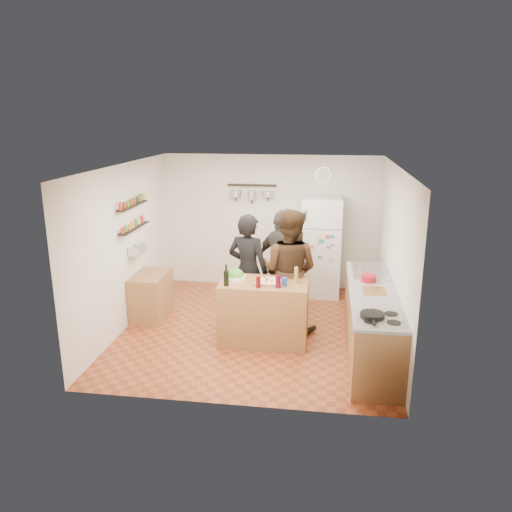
% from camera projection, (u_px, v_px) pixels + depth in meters
% --- Properties ---
extents(room_shell, '(4.20, 4.20, 4.20)m').
position_uv_depth(room_shell, '(259.00, 245.00, 7.74)').
color(room_shell, brown).
rests_on(room_shell, ground).
extents(prep_island, '(1.25, 0.72, 0.91)m').
position_uv_depth(prep_island, '(264.00, 312.00, 7.19)').
color(prep_island, brown).
rests_on(prep_island, floor).
extents(pizza_board, '(0.42, 0.34, 0.02)m').
position_uv_depth(pizza_board, '(270.00, 282.00, 7.03)').
color(pizza_board, brown).
rests_on(pizza_board, prep_island).
extents(pizza, '(0.34, 0.34, 0.02)m').
position_uv_depth(pizza, '(270.00, 281.00, 7.03)').
color(pizza, beige).
rests_on(pizza, pizza_board).
extents(salad_bowl, '(0.30, 0.30, 0.06)m').
position_uv_depth(salad_bowl, '(236.00, 278.00, 7.16)').
color(salad_bowl, silver).
rests_on(salad_bowl, prep_island).
extents(wine_bottle, '(0.07, 0.07, 0.21)m').
position_uv_depth(wine_bottle, '(226.00, 278.00, 6.89)').
color(wine_bottle, black).
rests_on(wine_bottle, prep_island).
extents(wine_glass_near, '(0.06, 0.06, 0.15)m').
position_uv_depth(wine_glass_near, '(258.00, 282.00, 6.82)').
color(wine_glass_near, '#57070C').
rests_on(wine_glass_near, prep_island).
extents(wine_glass_far, '(0.07, 0.07, 0.18)m').
position_uv_depth(wine_glass_far, '(278.00, 281.00, 6.82)').
color(wine_glass_far, '#4E0619').
rests_on(wine_glass_far, prep_island).
extents(pepper_mill, '(0.06, 0.06, 0.19)m').
position_uv_depth(pepper_mill, '(296.00, 276.00, 7.02)').
color(pepper_mill, olive).
rests_on(pepper_mill, prep_island).
extents(salt_canister, '(0.07, 0.07, 0.12)m').
position_uv_depth(salt_canister, '(284.00, 282.00, 6.89)').
color(salt_canister, navy).
rests_on(salt_canister, prep_island).
extents(person_left, '(0.74, 0.59, 1.78)m').
position_uv_depth(person_left, '(248.00, 271.00, 7.64)').
color(person_left, black).
rests_on(person_left, floor).
extents(person_center, '(1.07, 0.93, 1.88)m').
position_uv_depth(person_center, '(289.00, 270.00, 7.50)').
color(person_center, black).
rests_on(person_center, floor).
extents(person_back, '(1.08, 0.96, 1.75)m').
position_uv_depth(person_back, '(282.00, 264.00, 8.07)').
color(person_back, '#2F2D2A').
rests_on(person_back, floor).
extents(counter_run, '(0.63, 2.63, 0.90)m').
position_uv_depth(counter_run, '(372.00, 323.00, 6.83)').
color(counter_run, '#9E7042').
rests_on(counter_run, floor).
extents(stove_top, '(0.60, 0.62, 0.02)m').
position_uv_depth(stove_top, '(381.00, 319.00, 5.80)').
color(stove_top, white).
rests_on(stove_top, counter_run).
extents(skillet, '(0.28, 0.28, 0.05)m').
position_uv_depth(skillet, '(372.00, 315.00, 5.80)').
color(skillet, black).
rests_on(skillet, stove_top).
extents(sink, '(0.50, 0.80, 0.03)m').
position_uv_depth(sink, '(369.00, 272.00, 7.51)').
color(sink, silver).
rests_on(sink, counter_run).
extents(cutting_board, '(0.30, 0.40, 0.02)m').
position_uv_depth(cutting_board, '(374.00, 292.00, 6.68)').
color(cutting_board, olive).
rests_on(cutting_board, counter_run).
extents(red_bowl, '(0.21, 0.21, 0.09)m').
position_uv_depth(red_bowl, '(369.00, 278.00, 7.05)').
color(red_bowl, '#A4121C').
rests_on(red_bowl, counter_run).
extents(fridge, '(0.70, 0.68, 1.80)m').
position_uv_depth(fridge, '(321.00, 247.00, 9.00)').
color(fridge, white).
rests_on(fridge, floor).
extents(wall_clock, '(0.30, 0.03, 0.30)m').
position_uv_depth(wall_clock, '(324.00, 175.00, 8.97)').
color(wall_clock, silver).
rests_on(wall_clock, back_wall).
extents(spice_shelf_lower, '(0.12, 1.00, 0.02)m').
position_uv_depth(spice_shelf_lower, '(134.00, 228.00, 7.75)').
color(spice_shelf_lower, black).
rests_on(spice_shelf_lower, left_wall).
extents(spice_shelf_upper, '(0.12, 1.00, 0.02)m').
position_uv_depth(spice_shelf_upper, '(133.00, 206.00, 7.66)').
color(spice_shelf_upper, black).
rests_on(spice_shelf_upper, left_wall).
extents(produce_basket, '(0.18, 0.35, 0.14)m').
position_uv_depth(produce_basket, '(138.00, 250.00, 7.84)').
color(produce_basket, silver).
rests_on(produce_basket, left_wall).
extents(side_table, '(0.50, 0.80, 0.73)m').
position_uv_depth(side_table, '(151.00, 296.00, 8.08)').
color(side_table, olive).
rests_on(side_table, floor).
extents(pot_rack, '(0.90, 0.04, 0.04)m').
position_uv_depth(pot_rack, '(252.00, 185.00, 9.13)').
color(pot_rack, black).
rests_on(pot_rack, back_wall).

